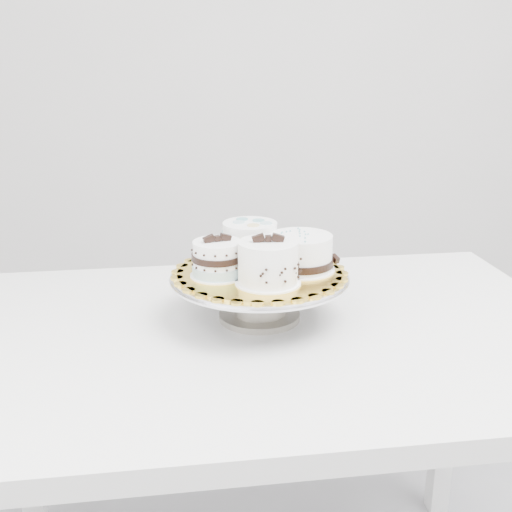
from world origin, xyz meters
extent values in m
cube|color=beige|center=(0.00, 1.75, 1.40)|extent=(3.50, 0.02, 2.80)
cube|color=silver|center=(-0.11, 0.16, 0.73)|extent=(1.23, 0.85, 0.04)
cube|color=silver|center=(-0.64, 0.53, 0.36)|extent=(0.05, 0.05, 0.71)
cube|color=silver|center=(0.45, 0.48, 0.36)|extent=(0.05, 0.05, 0.71)
cylinder|color=gray|center=(-0.12, 0.21, 0.76)|extent=(0.16, 0.16, 0.01)
cylinder|color=gray|center=(-0.12, 0.21, 0.79)|extent=(0.10, 0.10, 0.08)
cylinder|color=silver|center=(-0.12, 0.21, 0.84)|extent=(0.33, 0.33, 0.01)
cylinder|color=silver|center=(-0.12, 0.21, 0.83)|extent=(0.34, 0.34, 0.00)
cylinder|color=gold|center=(-0.12, 0.21, 0.84)|extent=(0.35, 0.35, 0.00)
cylinder|color=white|center=(-0.12, 0.14, 0.85)|extent=(0.12, 0.12, 0.00)
cylinder|color=white|center=(-0.12, 0.14, 0.89)|extent=(0.12, 0.12, 0.07)
cylinder|color=white|center=(-0.20, 0.20, 0.85)|extent=(0.10, 0.10, 0.00)
cylinder|color=white|center=(-0.20, 0.20, 0.88)|extent=(0.10, 0.10, 0.06)
cylinder|color=#9FC2C9|center=(-0.20, 0.20, 0.86)|extent=(0.09, 0.09, 0.02)
cylinder|color=black|center=(-0.20, 0.20, 0.88)|extent=(0.10, 0.10, 0.01)
cylinder|color=white|center=(-0.12, 0.27, 0.85)|extent=(0.12, 0.12, 0.00)
cylinder|color=white|center=(-0.12, 0.27, 0.89)|extent=(0.12, 0.12, 0.08)
cylinder|color=white|center=(-0.04, 0.20, 0.85)|extent=(0.13, 0.13, 0.00)
cylinder|color=white|center=(-0.04, 0.20, 0.88)|extent=(0.15, 0.15, 0.07)
cylinder|color=black|center=(-0.04, 0.20, 0.86)|extent=(0.12, 0.12, 0.01)
camera|label=1|loc=(-0.35, -0.92, 1.24)|focal=45.00mm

